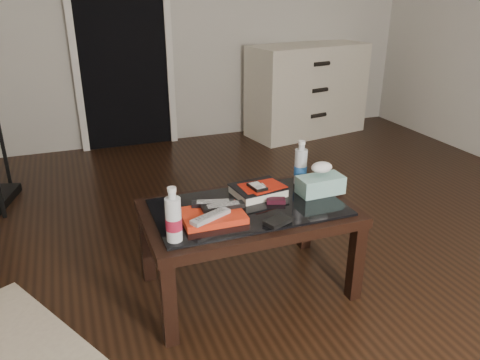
{
  "coord_description": "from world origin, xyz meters",
  "views": [
    {
      "loc": [
        -0.93,
        -1.97,
        1.44
      ],
      "look_at": [
        -0.18,
        0.03,
        0.55
      ],
      "focal_mm": 35.0,
      "sensor_mm": 36.0,
      "label": 1
    }
  ],
  "objects_px": {
    "coffee_table": "(248,218)",
    "dresser": "(307,90)",
    "water_bottle_left": "(173,214)",
    "water_bottle_right": "(301,162)",
    "textbook": "(258,190)",
    "tissue_box": "(320,185)"
  },
  "relations": [
    {
      "from": "dresser",
      "to": "textbook",
      "type": "distance_m",
      "value": 2.65
    },
    {
      "from": "water_bottle_left",
      "to": "textbook",
      "type": "bearing_deg",
      "value": 30.88
    },
    {
      "from": "textbook",
      "to": "dresser",
      "type": "bearing_deg",
      "value": 49.56
    },
    {
      "from": "textbook",
      "to": "water_bottle_right",
      "type": "bearing_deg",
      "value": 4.6
    },
    {
      "from": "tissue_box",
      "to": "coffee_table",
      "type": "bearing_deg",
      "value": -178.97
    },
    {
      "from": "dresser",
      "to": "water_bottle_left",
      "type": "distance_m",
      "value": 3.19
    },
    {
      "from": "coffee_table",
      "to": "water_bottle_left",
      "type": "height_order",
      "value": "water_bottle_left"
    },
    {
      "from": "water_bottle_left",
      "to": "water_bottle_right",
      "type": "bearing_deg",
      "value": 24.83
    },
    {
      "from": "coffee_table",
      "to": "textbook",
      "type": "relative_size",
      "value": 4.0
    },
    {
      "from": "coffee_table",
      "to": "tissue_box",
      "type": "distance_m",
      "value": 0.41
    },
    {
      "from": "coffee_table",
      "to": "dresser",
      "type": "relative_size",
      "value": 0.79
    },
    {
      "from": "coffee_table",
      "to": "dresser",
      "type": "height_order",
      "value": "dresser"
    },
    {
      "from": "textbook",
      "to": "water_bottle_left",
      "type": "bearing_deg",
      "value": -156.14
    },
    {
      "from": "textbook",
      "to": "tissue_box",
      "type": "relative_size",
      "value": 1.09
    },
    {
      "from": "dresser",
      "to": "tissue_box",
      "type": "height_order",
      "value": "dresser"
    },
    {
      "from": "textbook",
      "to": "water_bottle_right",
      "type": "relative_size",
      "value": 1.05
    },
    {
      "from": "water_bottle_right",
      "to": "coffee_table",
      "type": "bearing_deg",
      "value": -155.46
    },
    {
      "from": "coffee_table",
      "to": "textbook",
      "type": "xyz_separation_m",
      "value": [
        0.1,
        0.11,
        0.09
      ]
    },
    {
      "from": "coffee_table",
      "to": "textbook",
      "type": "bearing_deg",
      "value": 48.68
    },
    {
      "from": "coffee_table",
      "to": "water_bottle_right",
      "type": "distance_m",
      "value": 0.44
    },
    {
      "from": "dresser",
      "to": "water_bottle_left",
      "type": "xyz_separation_m",
      "value": [
        -1.96,
        -2.51,
        0.13
      ]
    },
    {
      "from": "water_bottle_left",
      "to": "water_bottle_right",
      "type": "relative_size",
      "value": 1.0
    }
  ]
}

